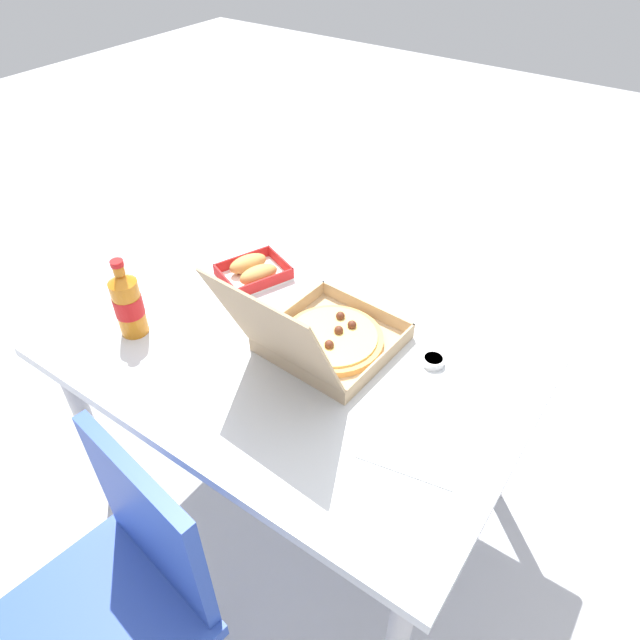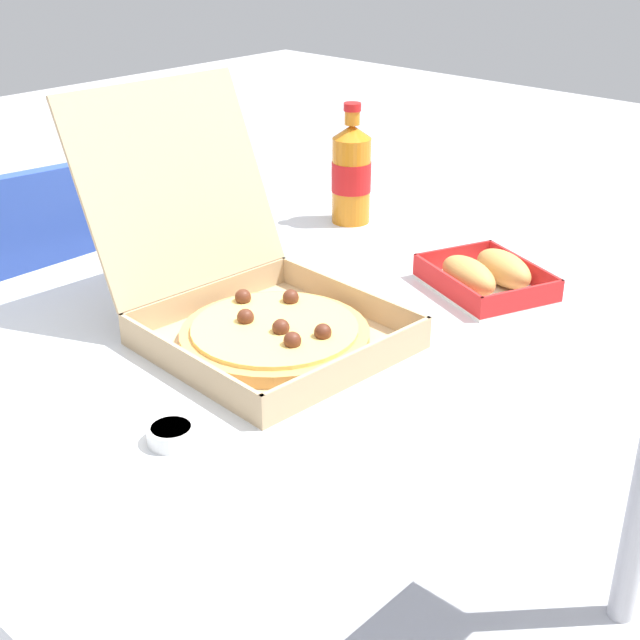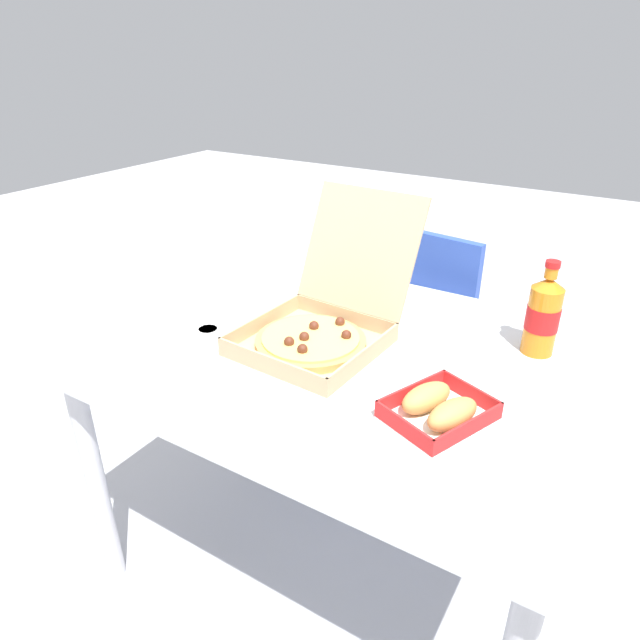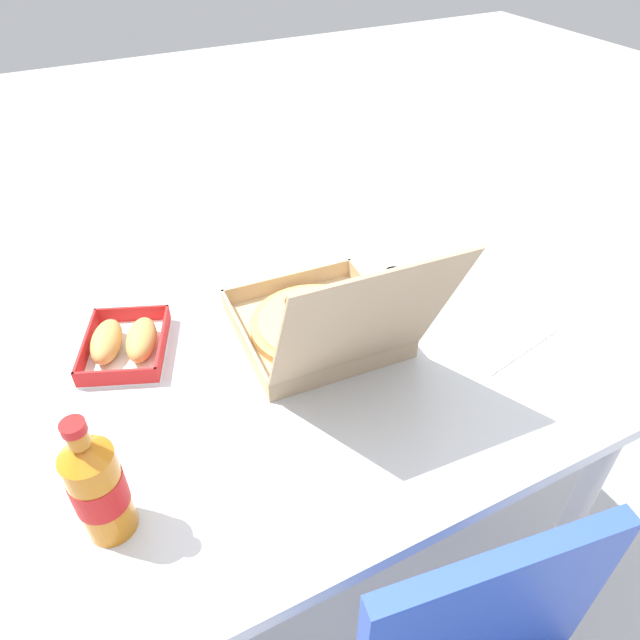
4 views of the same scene
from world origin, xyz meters
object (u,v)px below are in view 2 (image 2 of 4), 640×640
Objects in this scene: pizza_box_open at (256,306)px; cola_bottle at (351,173)px; bread_side_box at (486,275)px; dipping_sauce_cup at (171,433)px; chair at (53,322)px.

pizza_box_open reaches higher than cola_bottle.
bread_side_box is 0.60m from dipping_sauce_cup.
chair is at bearing 130.59° from cola_bottle.
pizza_box_open is at bearing 25.91° from dipping_sauce_cup.
pizza_box_open is at bearing -154.11° from cola_bottle.
chair is 3.57× the size of bread_side_box.
bread_side_box is (0.29, -0.83, 0.25)m from chair.
cola_bottle reaches higher than bread_side_box.
dipping_sauce_cup is (-0.31, -0.80, 0.24)m from chair.
pizza_box_open reaches higher than dipping_sauce_cup.
bread_side_box is 0.39m from cola_bottle.
pizza_box_open is 1.92× the size of bread_side_box.
cola_bottle is (0.39, -0.46, 0.32)m from chair.
dipping_sauce_cup is (-0.70, -0.34, -0.08)m from cola_bottle.
pizza_box_open is 7.95× the size of dipping_sauce_cup.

